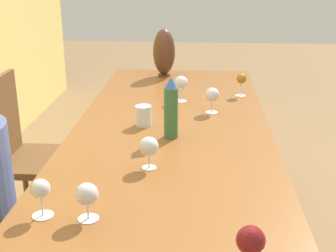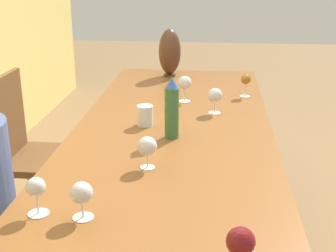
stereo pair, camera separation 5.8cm
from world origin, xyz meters
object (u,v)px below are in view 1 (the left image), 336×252
at_px(wine_glass_6, 241,80).
at_px(chair_far, 28,150).
at_px(wine_glass_3, 212,95).
at_px(water_bottle, 171,108).
at_px(water_tumbler, 143,116).
at_px(wine_glass_0, 87,195).
at_px(wine_glass_1, 40,190).
at_px(wine_glass_2, 181,83).
at_px(wine_glass_5, 251,241).
at_px(vase, 164,52).
at_px(wine_glass_4, 149,147).

height_order(wine_glass_6, chair_far, chair_far).
relative_size(wine_glass_3, wine_glass_6, 1.01).
xyz_separation_m(water_bottle, water_tumbler, (0.15, 0.15, -0.09)).
distance_m(wine_glass_0, wine_glass_1, 0.15).
distance_m(wine_glass_0, wine_glass_2, 1.36).
height_order(water_bottle, wine_glass_5, water_bottle).
relative_size(vase, wine_glass_5, 2.26).
bearing_deg(wine_glass_6, water_tumbler, 137.26).
distance_m(wine_glass_5, chair_far, 1.83).
xyz_separation_m(water_bottle, wine_glass_1, (-0.74, 0.37, -0.05)).
height_order(water_tumbler, chair_far, chair_far).
height_order(wine_glass_3, wine_glass_4, wine_glass_3).
relative_size(wine_glass_3, wine_glass_4, 1.05).
bearing_deg(wine_glass_1, vase, -7.33).
bearing_deg(water_bottle, wine_glass_1, 153.26).
bearing_deg(vase, wine_glass_0, 177.18).
xyz_separation_m(vase, wine_glass_5, (-2.20, -0.40, -0.07)).
xyz_separation_m(water_bottle, wine_glass_0, (-0.75, 0.22, -0.06)).
distance_m(vase, wine_glass_5, 2.23).
height_order(water_bottle, wine_glass_2, water_bottle).
relative_size(vase, wine_glass_6, 2.41).
bearing_deg(wine_glass_2, wine_glass_5, -171.07).
relative_size(vase, chair_far, 0.36).
xyz_separation_m(wine_glass_5, chair_far, (1.40, 1.13, -0.37)).
xyz_separation_m(wine_glass_4, chair_far, (0.75, 0.79, -0.35)).
distance_m(wine_glass_6, chair_far, 1.33).
xyz_separation_m(wine_glass_2, chair_far, (-0.19, 0.88, -0.37)).
bearing_deg(wine_glass_6, wine_glass_2, 111.50).
bearing_deg(vase, wine_glass_3, -158.30).
xyz_separation_m(wine_glass_0, wine_glass_5, (-0.25, -0.49, 0.02)).
xyz_separation_m(water_tumbler, wine_glass_6, (0.57, -0.53, 0.05)).
distance_m(wine_glass_0, wine_glass_5, 0.55).
relative_size(water_bottle, chair_far, 0.31).
distance_m(vase, chair_far, 1.17).
distance_m(wine_glass_5, wine_glass_6, 1.73).
xyz_separation_m(water_tumbler, chair_far, (0.24, 0.71, -0.31)).
height_order(wine_glass_1, wine_glass_4, wine_glass_4).
xyz_separation_m(water_tumbler, wine_glass_3, (0.23, -0.35, 0.05)).
relative_size(vase, wine_glass_3, 2.38).
height_order(water_bottle, vase, vase).
relative_size(water_bottle, wine_glass_0, 2.29).
height_order(wine_glass_1, wine_glass_6, wine_glass_6).
distance_m(water_bottle, chair_far, 1.03).
bearing_deg(water_bottle, wine_glass_4, 169.36).
bearing_deg(water_tumbler, wine_glass_6, -42.74).
bearing_deg(wine_glass_2, wine_glass_4, 174.64).
bearing_deg(water_bottle, chair_far, 65.29).
relative_size(wine_glass_1, wine_glass_4, 0.99).
xyz_separation_m(wine_glass_3, wine_glass_6, (0.34, -0.18, 0.00)).
bearing_deg(wine_glass_3, vase, 21.70).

